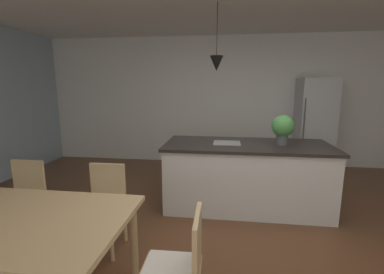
# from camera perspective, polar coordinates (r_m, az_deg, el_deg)

# --- Properties ---
(ground_plane) EXTENTS (10.00, 8.40, 0.04)m
(ground_plane) POSITION_cam_1_polar(r_m,az_deg,el_deg) (3.03, 9.43, -23.03)
(ground_plane) COLOR brown
(wall_back_kitchen) EXTENTS (10.00, 0.12, 2.70)m
(wall_back_kitchen) POSITION_cam_1_polar(r_m,az_deg,el_deg) (5.79, 8.86, 7.62)
(wall_back_kitchen) COLOR white
(wall_back_kitchen) RESTS_ON ground_plane
(chair_far_right) EXTENTS (0.40, 0.40, 0.87)m
(chair_far_right) POSITION_cam_1_polar(r_m,az_deg,el_deg) (2.94, -18.53, -13.55)
(chair_far_right) COLOR tan
(chair_far_right) RESTS_ON ground_plane
(chair_far_left) EXTENTS (0.40, 0.40, 0.87)m
(chair_far_left) POSITION_cam_1_polar(r_m,az_deg,el_deg) (3.43, -32.79, -11.20)
(chair_far_left) COLOR tan
(chair_far_left) RESTS_ON ground_plane
(chair_kitchen_end) EXTENTS (0.41, 0.41, 0.87)m
(chair_kitchen_end) POSITION_cam_1_polar(r_m,az_deg,el_deg) (1.96, -3.13, -26.51)
(chair_kitchen_end) COLOR tan
(chair_kitchen_end) RESTS_ON ground_plane
(kitchen_island) EXTENTS (2.21, 0.95, 0.91)m
(kitchen_island) POSITION_cam_1_polar(r_m,az_deg,el_deg) (3.76, 11.53, -7.99)
(kitchen_island) COLOR silver
(kitchen_island) RESTS_ON ground_plane
(refrigerator) EXTENTS (0.65, 0.67, 1.82)m
(refrigerator) POSITION_cam_1_polar(r_m,az_deg,el_deg) (5.69, 24.79, 2.24)
(refrigerator) COLOR #B2B5B7
(refrigerator) RESTS_ON ground_plane
(pendant_over_island_main) EXTENTS (0.17, 0.17, 0.84)m
(pendant_over_island_main) POSITION_cam_1_polar(r_m,az_deg,el_deg) (3.57, 5.30, 15.54)
(pendant_over_island_main) COLOR black
(potted_plant_on_island) EXTENTS (0.29, 0.29, 0.40)m
(potted_plant_on_island) POSITION_cam_1_polar(r_m,az_deg,el_deg) (3.67, 18.99, 1.95)
(potted_plant_on_island) COLOR #4C4C51
(potted_plant_on_island) RESTS_ON kitchen_island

